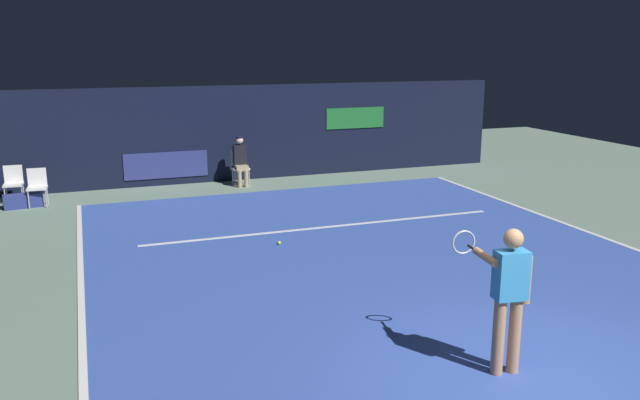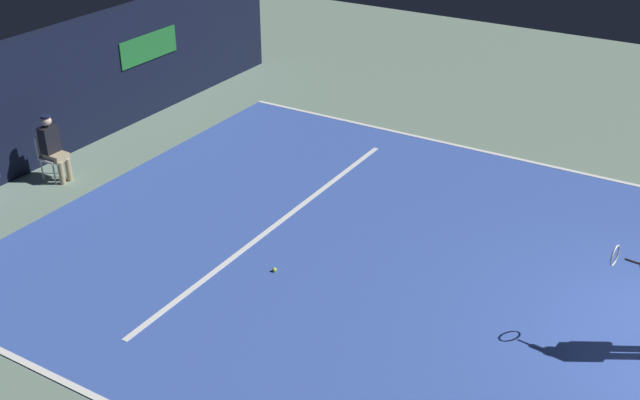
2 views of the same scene
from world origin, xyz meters
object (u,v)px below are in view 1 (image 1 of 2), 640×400
(line_judge_on_chair, at_px, (240,160))
(tennis_player, at_px, (508,292))
(equipment_bag, at_px, (23,201))
(courtside_chair_near, at_px, (13,182))
(courtside_chair_far, at_px, (37,185))
(tennis_ball, at_px, (279,243))

(line_judge_on_chair, bearing_deg, tennis_player, -87.69)
(line_judge_on_chair, distance_m, equipment_bag, 5.38)
(tennis_player, distance_m, line_judge_on_chair, 11.06)
(equipment_bag, bearing_deg, courtside_chair_near, 99.90)
(tennis_player, xyz_separation_m, courtside_chair_near, (-5.98, 11.04, -0.49))
(equipment_bag, bearing_deg, tennis_player, -70.25)
(tennis_player, bearing_deg, courtside_chair_near, 118.43)
(line_judge_on_chair, height_order, courtside_chair_near, line_judge_on_chair)
(tennis_player, distance_m, courtside_chair_far, 11.78)
(courtside_chair_far, xyz_separation_m, tennis_ball, (4.41, -4.87, -0.46))
(tennis_player, height_order, equipment_bag, tennis_player)
(tennis_player, xyz_separation_m, line_judge_on_chair, (-0.44, 11.05, -0.30))
(tennis_player, xyz_separation_m, tennis_ball, (-1.02, 5.57, -0.94))
(line_judge_on_chair, relative_size, courtside_chair_near, 1.50)
(tennis_ball, bearing_deg, tennis_player, -79.64)
(courtside_chair_near, height_order, tennis_ball, courtside_chair_near)
(tennis_player, xyz_separation_m, courtside_chair_far, (-5.43, 10.45, -0.49))
(courtside_chair_near, bearing_deg, line_judge_on_chair, 0.05)
(courtside_chair_far, height_order, equipment_bag, courtside_chair_far)
(courtside_chair_near, bearing_deg, tennis_player, -61.57)
(courtside_chair_far, xyz_separation_m, equipment_bag, (-0.33, -0.04, -0.34))
(line_judge_on_chair, distance_m, courtside_chair_far, 5.02)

